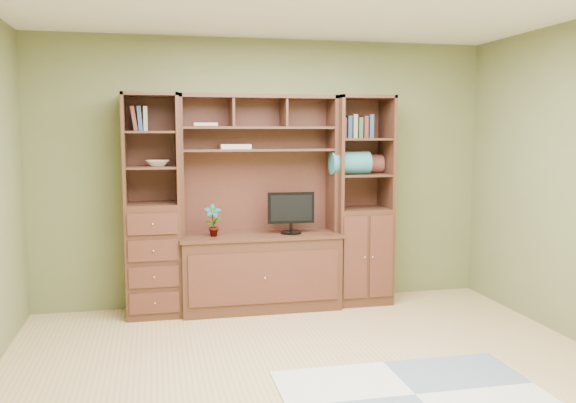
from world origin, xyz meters
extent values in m
cube|color=tan|center=(0.00, 0.00, 0.00)|extent=(4.60, 4.10, 0.04)
cube|color=olive|center=(0.00, 2.00, 1.30)|extent=(4.50, 0.04, 2.60)
cube|color=olive|center=(0.00, -2.00, 1.30)|extent=(4.50, 0.04, 2.60)
cube|color=#452518|center=(-0.11, 1.73, 1.02)|extent=(1.54, 0.53, 2.05)
cube|color=#452518|center=(-1.11, 1.77, 1.02)|extent=(0.50, 0.45, 2.05)
cube|color=#452518|center=(0.92, 1.77, 1.02)|extent=(0.55, 0.45, 2.05)
cube|color=#A8AEAE|center=(0.54, -0.42, 0.01)|extent=(1.72, 1.15, 0.01)
cube|color=black|center=(0.19, 1.70, 1.00)|extent=(0.46, 0.22, 0.55)
imported|color=#B9563E|center=(-0.56, 1.70, 0.88)|extent=(0.16, 0.11, 0.30)
cube|color=#B5A79A|center=(-0.33, 1.82, 1.56)|extent=(0.28, 0.21, 0.04)
imported|color=silver|center=(-1.05, 1.77, 1.42)|extent=(0.22, 0.22, 0.05)
cube|color=#2E737A|center=(0.78, 1.73, 1.40)|extent=(0.38, 0.22, 0.22)
cube|color=brown|center=(0.99, 1.85, 1.38)|extent=(0.33, 0.18, 0.18)
camera|label=1|loc=(-1.09, -3.93, 1.71)|focal=38.00mm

